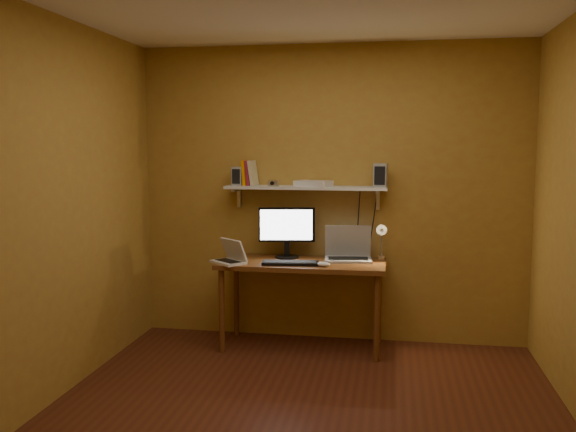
% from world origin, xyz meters
% --- Properties ---
extents(room, '(3.44, 3.24, 2.64)m').
position_xyz_m(room, '(0.00, 0.00, 1.30)').
color(room, '#522515').
rests_on(room, ground).
extents(desk, '(1.40, 0.60, 0.75)m').
position_xyz_m(desk, '(-0.21, 1.28, 0.66)').
color(desk, brown).
rests_on(desk, ground).
extents(wall_shelf, '(1.40, 0.25, 0.21)m').
position_xyz_m(wall_shelf, '(-0.21, 1.47, 1.36)').
color(wall_shelf, silver).
rests_on(wall_shelf, room).
extents(monitor, '(0.49, 0.24, 0.44)m').
position_xyz_m(monitor, '(-0.37, 1.43, 1.00)').
color(monitor, black).
rests_on(monitor, desk).
extents(laptop, '(0.42, 0.32, 0.29)m').
position_xyz_m(laptop, '(0.17, 1.43, 0.83)').
color(laptop, '#92959A').
rests_on(laptop, desk).
extents(netbook, '(0.34, 0.33, 0.20)m').
position_xyz_m(netbook, '(-0.79, 1.11, 0.81)').
color(netbook, silver).
rests_on(netbook, desk).
extents(keyboard, '(0.48, 0.20, 0.02)m').
position_xyz_m(keyboard, '(-0.29, 1.13, 0.76)').
color(keyboard, black).
rests_on(keyboard, desk).
extents(mouse, '(0.12, 0.09, 0.04)m').
position_xyz_m(mouse, '(-0.00, 1.09, 0.77)').
color(mouse, silver).
rests_on(mouse, desk).
extents(desk_lamp, '(0.09, 0.23, 0.38)m').
position_xyz_m(desk_lamp, '(0.45, 1.41, 0.96)').
color(desk_lamp, silver).
rests_on(desk_lamp, desk).
extents(speaker_left, '(0.10, 0.10, 0.16)m').
position_xyz_m(speaker_left, '(-0.81, 1.47, 1.46)').
color(speaker_left, '#92959A').
rests_on(speaker_left, wall_shelf).
extents(speaker_right, '(0.12, 0.12, 0.20)m').
position_xyz_m(speaker_right, '(0.43, 1.46, 1.47)').
color(speaker_right, '#92959A').
rests_on(speaker_right, wall_shelf).
extents(books, '(0.13, 0.16, 0.22)m').
position_xyz_m(books, '(-0.71, 1.50, 1.49)').
color(books, orange).
rests_on(books, wall_shelf).
extents(shelf_camera, '(0.10, 0.06, 0.06)m').
position_xyz_m(shelf_camera, '(-0.48, 1.40, 1.40)').
color(shelf_camera, silver).
rests_on(shelf_camera, wall_shelf).
extents(router, '(0.34, 0.28, 0.05)m').
position_xyz_m(router, '(-0.14, 1.47, 1.40)').
color(router, silver).
rests_on(router, wall_shelf).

